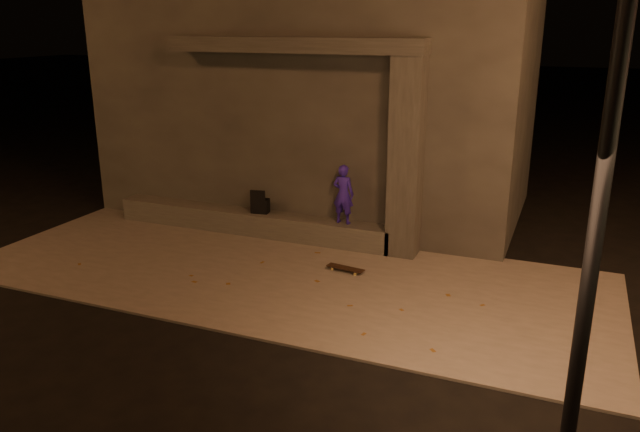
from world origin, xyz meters
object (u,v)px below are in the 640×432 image
at_px(skateboarder, 343,194).
at_px(street_lamp_0, 622,41).
at_px(backpack, 260,205).
at_px(column, 406,159).
at_px(skateboard, 345,268).

relative_size(skateboarder, street_lamp_0, 0.16).
bearing_deg(street_lamp_0, backpack, 138.45).
height_order(column, skateboarder, column).
height_order(skateboarder, skateboard, skateboarder).
relative_size(backpack, skateboard, 0.70).
bearing_deg(street_lamp_0, skateboard, 132.30).
distance_m(column, backpack, 3.20).
bearing_deg(column, street_lamp_0, -60.50).
height_order(skateboarder, street_lamp_0, street_lamp_0).
xyz_separation_m(backpack, skateboard, (2.29, -1.25, -0.56)).
relative_size(skateboard, street_lamp_0, 0.10).
xyz_separation_m(skateboarder, backpack, (-1.78, 0.00, -0.40)).
height_order(skateboarder, backpack, skateboarder).
relative_size(column, backpack, 7.38).
bearing_deg(column, skateboard, -118.31).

